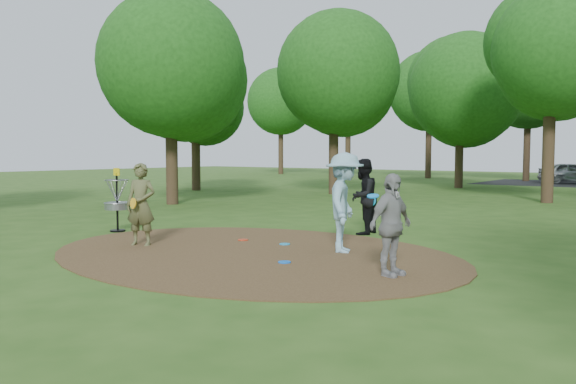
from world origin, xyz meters
The scene contains 12 objects.
ground centered at (0.00, 0.00, 0.00)m, with size 100.00×100.00×0.00m, color #2D5119.
dirt_clearing centered at (0.00, 0.00, 0.01)m, with size 8.40×8.40×0.02m, color #47301C.
player_observer_with_disc centered at (-2.31, -0.72, 0.85)m, with size 0.73×0.63×1.70m.
player_throwing_with_disc centered at (1.40, 1.13, 0.96)m, with size 1.33×1.42×1.91m.
player_walking_with_disc centered at (0.47, 3.48, 0.89)m, with size 0.74×0.92×1.77m.
player_waiting_with_disc centered at (3.06, -0.24, 0.80)m, with size 0.55×0.99×1.60m.
disc_ground_cyan centered at (-0.01, 1.10, 0.03)m, with size 0.22×0.22×0.02m, color #1B96DC.
disc_ground_blue centered at (1.14, -0.42, 0.03)m, with size 0.22×0.22×0.02m, color blue.
disc_ground_red centered at (-1.07, 1.01, 0.03)m, with size 0.22×0.22×0.02m, color red.
car_left centered at (0.09, 30.56, 0.66)m, with size 1.56×3.88×1.32m, color #A2A3A9.
disc_golf_basket centered at (-4.50, 0.30, 0.87)m, with size 0.63×0.63×1.54m.
tree_ring centered at (2.61, 9.92, 5.28)m, with size 37.23×45.69×9.57m.
Camera 1 is at (6.93, -8.00, 1.91)m, focal length 35.00 mm.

